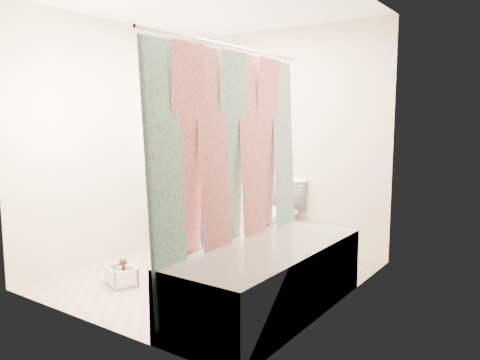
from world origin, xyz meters
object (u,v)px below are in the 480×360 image
Objects in this scene: toilet at (278,216)px; cleaning_caddy at (122,277)px; bathtub at (269,277)px; plumber at (202,180)px.

toilet is 1.78m from cleaning_caddy.
bathtub is 1.61m from toilet.
plumber is 5.01× the size of cleaning_caddy.
toilet reaches higher than bathtub.
plumber reaches higher than toilet.
bathtub is at bearing -65.95° from toilet.
plumber is (-1.26, 0.76, 0.55)m from bathtub.
bathtub is at bearing 32.64° from cleaning_caddy.
toilet is 2.44× the size of cleaning_caddy.
toilet is (-0.75, 1.41, 0.13)m from bathtub.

